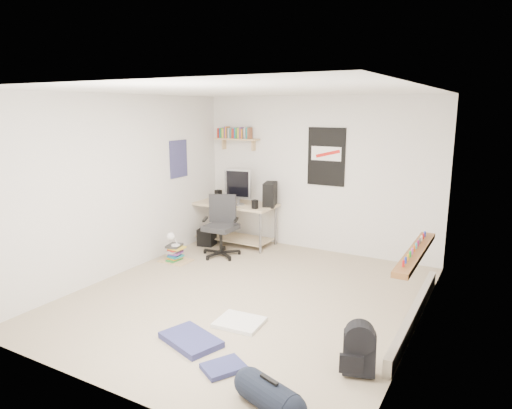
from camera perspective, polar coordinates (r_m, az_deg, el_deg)
The scene contains 26 objects.
floor at distance 5.82m, azimuth -1.09°, elevation -11.43°, with size 4.00×4.50×0.01m, color gray.
ceiling at distance 5.35m, azimuth -1.20°, elevation 14.08°, with size 4.00×4.50×0.01m, color white.
back_wall at distance 7.45m, azimuth 7.68°, elevation 3.72°, with size 4.00×0.01×2.50m, color silver.
left_wall at distance 6.67m, azimuth -16.18°, elevation 2.38°, with size 0.01×4.50×2.50m, color silver.
right_wall at distance 4.78m, azimuth 20.09°, elevation -1.57°, with size 0.01×4.50×2.50m, color silver.
desk at distance 7.91m, azimuth -2.99°, elevation -2.26°, with size 1.53×0.67×0.70m, color beige.
monitor_left at distance 7.92m, azimuth -2.80°, elevation 1.78°, with size 0.38×0.09×0.41m, color #A6A5AB.
monitor_right at distance 7.59m, azimuth -2.20°, elevation 1.60°, with size 0.44×0.11×0.48m, color #A0A0A5.
pc_tower at distance 7.58m, azimuth 1.76°, elevation 1.27°, with size 0.18×0.38×0.40m, color black.
keyboard at distance 7.59m, azimuth -4.02°, elevation -0.21°, with size 0.37×0.13×0.02m, color black.
speaker_left at distance 8.09m, azimuth -4.74°, elevation 1.16°, with size 0.10×0.10×0.19m, color black.
speaker_right at distance 7.34m, azimuth -0.14°, elevation -0.04°, with size 0.08×0.08×0.16m, color black.
office_chair at distance 7.20m, azimuth -4.44°, elevation -2.68°, with size 0.63×0.63×0.96m, color #242426.
wall_shelf at distance 7.94m, azimuth -2.39°, elevation 8.17°, with size 0.80×0.22×0.24m, color tan.
poster_back_wall at distance 7.34m, azimuth 8.76°, elevation 5.92°, with size 0.62×0.03×0.92m, color black.
poster_left_wall at distance 7.51m, azimuth -9.66°, elevation 5.64°, with size 0.02×0.42×0.60m, color navy.
window at distance 5.04m, azimuth 20.20°, elevation 1.42°, with size 0.10×1.50×1.26m, color brown.
baseboard_heater at distance 5.44m, azimuth 19.20°, elevation -12.81°, with size 0.08×2.50×0.18m, color #B7B2A8.
backpack at distance 4.31m, azimuth 12.76°, elevation -17.66°, with size 0.28×0.22×0.37m, color black.
duffel_bag at distance 3.83m, azimuth 1.63°, elevation -22.54°, with size 0.25×0.25×0.48m, color black.
tshirt at distance 5.14m, azimuth -2.07°, elevation -14.50°, with size 0.49×0.41×0.04m, color silver.
jeans_a at distance 4.82m, azimuth -8.15°, elevation -16.40°, with size 0.61×0.39×0.07m, color navy.
jeans_b at distance 4.36m, azimuth -4.08°, elevation -19.62°, with size 0.36×0.27×0.05m, color navy.
book_stack at distance 7.13m, azimuth -10.02°, elevation -5.82°, with size 0.43×0.35×0.29m, color brown.
desk_lamp at distance 7.04m, azimuth -10.07°, elevation -4.11°, with size 0.13×0.22×0.22m, color white.
subwoofer at distance 7.87m, azimuth -6.17°, elevation -4.07°, with size 0.26×0.26×0.30m, color black.
Camera 1 is at (2.70, -4.61, 2.31)m, focal length 32.00 mm.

